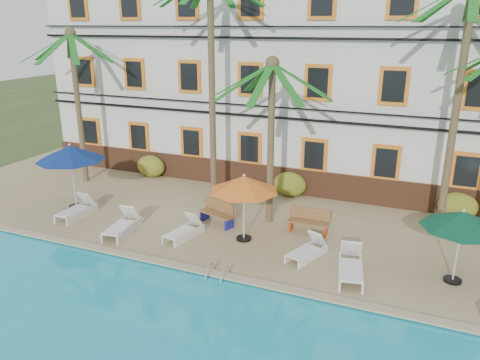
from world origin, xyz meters
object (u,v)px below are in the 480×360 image
at_px(palm_d, 461,78).
at_px(umbrella_red, 244,184).
at_px(pool_ladder, 218,277).
at_px(palm_a, 76,85).
at_px(palm_b, 211,61).
at_px(lounger_d, 307,250).
at_px(umbrella_blue, 70,153).
at_px(bench_right, 309,221).
at_px(palm_c, 271,116).
at_px(umbrella_green, 462,220).
at_px(lounger_a, 77,209).
at_px(bench_left, 218,212).
at_px(lounger_e, 351,266).
at_px(lounger_c, 184,230).
at_px(lounger_b, 123,225).

xyz_separation_m(palm_d, umbrella_red, (-6.39, -3.18, -3.52)).
relative_size(umbrella_red, pool_ladder, 3.30).
distance_m(palm_a, palm_b, 7.14).
bearing_deg(lounger_d, umbrella_red, 170.02).
bearing_deg(umbrella_red, palm_b, 131.23).
relative_size(umbrella_blue, bench_right, 1.83).
xyz_separation_m(palm_b, palm_c, (2.89, -1.05, -1.81)).
bearing_deg(umbrella_red, palm_a, 162.03).
height_order(umbrella_green, pool_ladder, umbrella_green).
bearing_deg(lounger_a, umbrella_red, 4.66).
relative_size(palm_d, bench_left, 5.61).
distance_m(bench_right, pool_ladder, 4.54).
height_order(palm_b, lounger_a, palm_b).
xyz_separation_m(palm_a, pool_ladder, (9.87, -5.83, -4.65)).
height_order(umbrella_green, lounger_a, umbrella_green).
bearing_deg(umbrella_red, lounger_e, -15.15).
distance_m(palm_b, bench_right, 7.28).
distance_m(palm_d, pool_ladder, 10.19).
xyz_separation_m(umbrella_blue, lounger_e, (11.57, -1.20, -2.05)).
height_order(lounger_a, lounger_d, lounger_a).
xyz_separation_m(palm_a, lounger_a, (2.66, -3.69, -4.38)).
bearing_deg(bench_right, palm_b, 161.88).
xyz_separation_m(palm_d, bench_right, (-4.42, -1.71, -5.14)).
xyz_separation_m(palm_b, umbrella_blue, (-5.02, -2.83, -3.58)).
relative_size(umbrella_red, lounger_a, 1.36).
relative_size(palm_b, pool_ladder, 12.63).
height_order(umbrella_blue, umbrella_red, umbrella_blue).
height_order(palm_c, bench_right, palm_c).
relative_size(umbrella_green, lounger_a, 1.29).
bearing_deg(lounger_a, umbrella_green, 1.32).
distance_m(palm_d, bench_right, 6.99).
relative_size(lounger_c, bench_right, 1.18).
xyz_separation_m(lounger_b, bench_left, (2.89, 2.08, 0.18)).
distance_m(lounger_c, bench_right, 4.54).
height_order(lounger_c, bench_right, bench_right).
distance_m(lounger_d, pool_ladder, 3.17).
bearing_deg(bench_right, umbrella_red, -143.29).
bearing_deg(pool_ladder, palm_a, 149.43).
height_order(lounger_e, bench_right, lounger_e).
distance_m(palm_a, umbrella_green, 17.01).
relative_size(umbrella_blue, umbrella_green, 1.18).
bearing_deg(palm_d, umbrella_blue, -167.71).
relative_size(lounger_a, lounger_e, 0.87).
relative_size(palm_a, lounger_b, 3.64).
height_order(palm_d, lounger_b, palm_d).
bearing_deg(umbrella_blue, lounger_d, -3.18).
bearing_deg(umbrella_green, palm_d, 97.46).
relative_size(palm_d, pool_ladder, 11.86).
bearing_deg(lounger_b, lounger_a, 167.05).
height_order(bench_left, bench_right, same).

